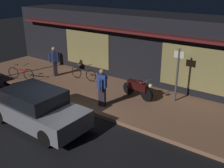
{
  "coord_description": "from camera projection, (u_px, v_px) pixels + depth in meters",
  "views": [
    {
      "loc": [
        6.82,
        -6.31,
        5.15
      ],
      "look_at": [
        0.5,
        2.4,
        0.95
      ],
      "focal_mm": 41.95,
      "sensor_mm": 36.0,
      "label": 1
    }
  ],
  "objects": [
    {
      "name": "ground_plane",
      "position": [
        66.0,
        121.0,
        10.36
      ],
      "size": [
        60.0,
        60.0,
        0.0
      ],
      "primitive_type": "plane",
      "color": "black"
    },
    {
      "name": "sidewalk_slab",
      "position": [
        111.0,
        95.0,
        12.59
      ],
      "size": [
        18.0,
        4.0,
        0.15
      ],
      "primitive_type": "cube",
      "color": "#8C6047",
      "rests_on": "ground_plane"
    },
    {
      "name": "storefront_building",
      "position": [
        147.0,
        47.0,
        14.52
      ],
      "size": [
        18.0,
        3.3,
        3.6
      ],
      "color": "black",
      "rests_on": "ground_plane"
    },
    {
      "name": "motorcycle",
      "position": [
        138.0,
        88.0,
        11.96
      ],
      "size": [
        1.7,
        0.59,
        0.97
      ],
      "color": "black",
      "rests_on": "sidewalk_slab"
    },
    {
      "name": "bicycle_parked",
      "position": [
        84.0,
        73.0,
        14.26
      ],
      "size": [
        1.66,
        0.42,
        0.91
      ],
      "color": "black",
      "rests_on": "sidewalk_slab"
    },
    {
      "name": "bicycle_extra",
      "position": [
        21.0,
        73.0,
        14.28
      ],
      "size": [
        1.6,
        0.58,
        0.91
      ],
      "color": "black",
      "rests_on": "sidewalk_slab"
    },
    {
      "name": "person_photographer",
      "position": [
        55.0,
        61.0,
        14.69
      ],
      "size": [
        0.44,
        0.57,
        1.67
      ],
      "color": "#28232D",
      "rests_on": "sidewalk_slab"
    },
    {
      "name": "person_bystander",
      "position": [
        102.0,
        87.0,
        11.03
      ],
      "size": [
        0.42,
        0.61,
        1.67
      ],
      "color": "#28232D",
      "rests_on": "sidewalk_slab"
    },
    {
      "name": "sign_post",
      "position": [
        177.0,
        72.0,
        11.32
      ],
      "size": [
        0.44,
        0.09,
        2.4
      ],
      "color": "#47474C",
      "rests_on": "sidewalk_slab"
    },
    {
      "name": "parked_car_across",
      "position": [
        37.0,
        108.0,
        9.9
      ],
      "size": [
        4.12,
        1.83,
        1.42
      ],
      "color": "black",
      "rests_on": "ground_plane"
    }
  ]
}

